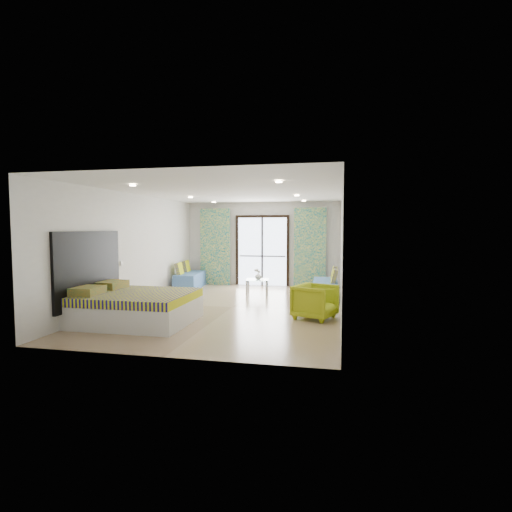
% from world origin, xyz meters
% --- Properties ---
extents(floor, '(5.00, 7.50, 0.01)m').
position_xyz_m(floor, '(0.00, 0.00, 0.00)').
color(floor, '#967959').
rests_on(floor, ground).
extents(ceiling, '(5.00, 7.50, 0.01)m').
position_xyz_m(ceiling, '(0.00, 0.00, 2.70)').
color(ceiling, silver).
rests_on(ceiling, ground).
extents(wall_back, '(5.00, 0.01, 2.70)m').
position_xyz_m(wall_back, '(0.00, 3.75, 1.35)').
color(wall_back, silver).
rests_on(wall_back, ground).
extents(wall_front, '(5.00, 0.01, 2.70)m').
position_xyz_m(wall_front, '(0.00, -3.75, 1.35)').
color(wall_front, silver).
rests_on(wall_front, ground).
extents(wall_left, '(0.01, 7.50, 2.70)m').
position_xyz_m(wall_left, '(-2.50, 0.00, 1.35)').
color(wall_left, silver).
rests_on(wall_left, ground).
extents(wall_right, '(0.01, 7.50, 2.70)m').
position_xyz_m(wall_right, '(2.50, 0.00, 1.35)').
color(wall_right, silver).
rests_on(wall_right, ground).
extents(balcony_door, '(1.76, 0.08, 2.28)m').
position_xyz_m(balcony_door, '(0.00, 3.72, 1.26)').
color(balcony_door, black).
rests_on(balcony_door, floor).
extents(balcony_rail, '(1.52, 0.03, 0.04)m').
position_xyz_m(balcony_rail, '(0.00, 3.73, 0.95)').
color(balcony_rail, '#595451').
rests_on(balcony_rail, balcony_door).
extents(curtain_left, '(1.00, 0.10, 2.50)m').
position_xyz_m(curtain_left, '(-1.55, 3.57, 1.25)').
color(curtain_left, silver).
rests_on(curtain_left, floor).
extents(curtain_right, '(1.00, 0.10, 2.50)m').
position_xyz_m(curtain_right, '(1.55, 3.57, 1.25)').
color(curtain_right, silver).
rests_on(curtain_right, floor).
extents(downlight_a, '(0.12, 0.12, 0.02)m').
position_xyz_m(downlight_a, '(-1.40, -2.00, 2.67)').
color(downlight_a, '#FFE0B2').
rests_on(downlight_a, ceiling).
extents(downlight_b, '(0.12, 0.12, 0.02)m').
position_xyz_m(downlight_b, '(1.40, -2.00, 2.67)').
color(downlight_b, '#FFE0B2').
rests_on(downlight_b, ceiling).
extents(downlight_c, '(0.12, 0.12, 0.02)m').
position_xyz_m(downlight_c, '(-1.40, 1.00, 2.67)').
color(downlight_c, '#FFE0B2').
rests_on(downlight_c, ceiling).
extents(downlight_d, '(0.12, 0.12, 0.02)m').
position_xyz_m(downlight_d, '(1.40, 1.00, 2.67)').
color(downlight_d, '#FFE0B2').
rests_on(downlight_d, ceiling).
extents(downlight_e, '(0.12, 0.12, 0.02)m').
position_xyz_m(downlight_e, '(-1.40, 3.00, 2.67)').
color(downlight_e, '#FFE0B2').
rests_on(downlight_e, ceiling).
extents(downlight_f, '(0.12, 0.12, 0.02)m').
position_xyz_m(downlight_f, '(1.40, 3.00, 2.67)').
color(downlight_f, '#FFE0B2').
rests_on(downlight_f, ceiling).
extents(headboard, '(0.06, 2.10, 1.50)m').
position_xyz_m(headboard, '(-2.46, -1.89, 1.05)').
color(headboard, black).
rests_on(headboard, floor).
extents(switch_plate, '(0.02, 0.10, 0.10)m').
position_xyz_m(switch_plate, '(-2.47, -0.64, 1.05)').
color(switch_plate, silver).
rests_on(switch_plate, wall_left).
extents(bed, '(2.17, 1.77, 0.75)m').
position_xyz_m(bed, '(-1.48, -1.89, 0.31)').
color(bed, silver).
rests_on(bed, floor).
extents(daybed_left, '(0.82, 1.73, 0.83)m').
position_xyz_m(daybed_left, '(-2.11, 2.71, 0.26)').
color(daybed_left, '#466FA8').
rests_on(daybed_left, floor).
extents(daybed_right, '(0.70, 1.68, 0.82)m').
position_xyz_m(daybed_right, '(2.11, 1.74, 0.26)').
color(daybed_right, '#466FA8').
rests_on(daybed_right, floor).
extents(coffee_table, '(0.71, 0.71, 0.73)m').
position_xyz_m(coffee_table, '(0.19, 1.98, 0.37)').
color(coffee_table, silver).
rests_on(coffee_table, floor).
extents(vase, '(0.23, 0.23, 0.19)m').
position_xyz_m(vase, '(0.22, 1.98, 0.51)').
color(vase, white).
rests_on(vase, coffee_table).
extents(armchair, '(0.94, 0.97, 0.78)m').
position_xyz_m(armchair, '(1.99, -0.82, 0.39)').
color(armchair, '#A2B116').
rests_on(armchair, floor).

